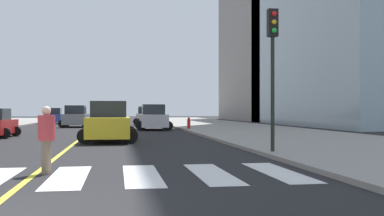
# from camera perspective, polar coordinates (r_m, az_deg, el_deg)

# --- Properties ---
(sidewalk_kerb_east) EXTENTS (10.00, 120.00, 0.15)m
(sidewalk_kerb_east) POSITION_cam_1_polar(r_m,az_deg,el_deg) (29.39, 10.84, -3.30)
(sidewalk_kerb_east) COLOR gray
(sidewalk_kerb_east) RESTS_ON ground
(crosswalk_paint) EXTENTS (13.50, 4.00, 0.01)m
(crosswalk_paint) POSITION_cam_1_polar(r_m,az_deg,el_deg) (11.86, -19.60, -8.22)
(crosswalk_paint) COLOR silver
(crosswalk_paint) RESTS_ON ground
(lane_divider_paint) EXTENTS (0.16, 80.00, 0.01)m
(lane_divider_paint) POSITION_cam_1_polar(r_m,az_deg,el_deg) (47.63, -11.82, -2.20)
(lane_divider_paint) COLOR yellow
(lane_divider_paint) RESTS_ON ground
(parking_garage_concrete) EXTENTS (18.00, 24.00, 25.61)m
(parking_garage_concrete) POSITION_cam_1_polar(r_m,az_deg,el_deg) (73.77, 12.35, 8.48)
(parking_garage_concrete) COLOR gray
(parking_garage_concrete) RESTS_ON ground
(car_white_second) EXTENTS (2.96, 4.61, 2.02)m
(car_white_second) POSITION_cam_1_polar(r_m,az_deg,el_deg) (48.76, -5.60, -1.05)
(car_white_second) COLOR silver
(car_white_second) RESTS_ON ground
(car_silver_third) EXTENTS (2.94, 4.70, 2.09)m
(car_silver_third) POSITION_cam_1_polar(r_m,az_deg,el_deg) (37.64, -4.88, -1.25)
(car_silver_third) COLOR #B7B7BC
(car_silver_third) RESTS_ON ground
(car_gray_fourth) EXTENTS (2.97, 4.68, 2.06)m
(car_gray_fourth) POSITION_cam_1_polar(r_m,az_deg,el_deg) (44.81, -14.33, -1.09)
(car_gray_fourth) COLOR slate
(car_gray_fourth) RESTS_ON ground
(car_black_fifth) EXTENTS (2.82, 4.50, 2.00)m
(car_black_fifth) POSITION_cam_1_polar(r_m,az_deg,el_deg) (63.11, -9.35, -0.87)
(car_black_fifth) COLOR black
(car_black_fifth) RESTS_ON ground
(car_yellow_sixth) EXTENTS (2.98, 4.73, 2.10)m
(car_yellow_sixth) POSITION_cam_1_polar(r_m,az_deg,el_deg) (23.98, -10.37, -1.83)
(car_yellow_sixth) COLOR gold
(car_yellow_sixth) RESTS_ON ground
(car_blue_seventh) EXTENTS (2.67, 4.20, 1.86)m
(car_blue_seventh) POSITION_cam_1_polar(r_m,az_deg,el_deg) (56.28, -16.88, -1.01)
(car_blue_seventh) COLOR #2D479E
(car_blue_seventh) RESTS_ON ground
(traffic_light_near_corner) EXTENTS (0.36, 0.41, 5.16)m
(traffic_light_near_corner) POSITION_cam_1_polar(r_m,az_deg,el_deg) (16.85, 10.07, 6.93)
(traffic_light_near_corner) COLOR black
(traffic_light_near_corner) RESTS_ON sidewalk_kerb_east
(pedestrian_crossing) EXTENTS (0.43, 0.43, 1.75)m
(pedestrian_crossing) POSITION_cam_1_polar(r_m,az_deg,el_deg) (12.36, -17.76, -3.43)
(pedestrian_crossing) COLOR brown
(pedestrian_crossing) RESTS_ON ground
(fire_hydrant) EXTENTS (0.26, 0.26, 0.89)m
(fire_hydrant) POSITION_cam_1_polar(r_m,az_deg,el_deg) (36.65, -0.40, -1.90)
(fire_hydrant) COLOR red
(fire_hydrant) RESTS_ON sidewalk_kerb_east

